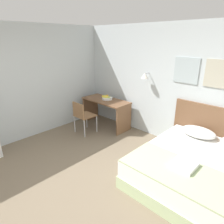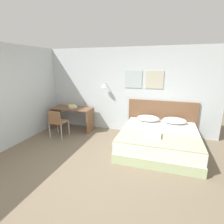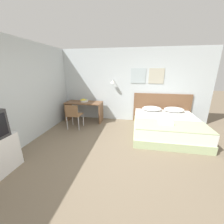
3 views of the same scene
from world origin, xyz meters
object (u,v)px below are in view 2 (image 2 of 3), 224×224
at_px(folded_towel_near_foot, 154,135).
at_px(desk, 72,114).
at_px(pillow_left, 148,118).
at_px(fruit_bowl, 73,106).
at_px(desk_chair, 57,121).
at_px(pillow_right, 174,121).
at_px(headboard, 161,118).
at_px(bed, 159,140).
at_px(throw_blanket, 158,140).

xyz_separation_m(folded_towel_near_foot, desk, (-2.75, 1.09, -0.03)).
height_order(pillow_left, fruit_bowl, fruit_bowl).
relative_size(desk, desk_chair, 1.60).
relative_size(pillow_right, fruit_bowl, 2.28).
bearing_deg(desk_chair, headboard, 21.25).
distance_m(headboard, desk, 2.88).
bearing_deg(headboard, bed, -90.00).
xyz_separation_m(folded_towel_near_foot, desk_chair, (-2.83, 0.33, -0.05)).
height_order(pillow_left, folded_towel_near_foot, pillow_left).
bearing_deg(desk, headboard, 7.63).
bearing_deg(fruit_bowl, desk, -82.21).
distance_m(bed, folded_towel_near_foot, 0.55).
height_order(bed, pillow_left, pillow_left).
distance_m(throw_blanket, fruit_bowl, 3.15).
bearing_deg(desk, fruit_bowl, 97.79).
height_order(folded_towel_near_foot, desk, desk).
xyz_separation_m(pillow_left, throw_blanket, (0.37, -1.32, -0.07)).
distance_m(folded_towel_near_foot, desk_chair, 2.85).
bearing_deg(fruit_bowl, pillow_right, 0.66).
relative_size(folded_towel_near_foot, desk, 0.26).
height_order(pillow_right, desk_chair, desk_chair).
distance_m(desk, fruit_bowl, 0.26).
distance_m(desk, desk_chair, 0.76).
xyz_separation_m(pillow_left, desk, (-2.49, -0.09, -0.06)).
xyz_separation_m(desk, fruit_bowl, (-0.01, 0.05, 0.26)).
bearing_deg(pillow_right, folded_towel_near_foot, -112.24).
bearing_deg(bed, desk, 167.16).
bearing_deg(desk_chair, pillow_right, 14.33).
bearing_deg(pillow_right, desk_chair, -165.67).
bearing_deg(headboard, fruit_bowl, -173.34).
bearing_deg(bed, desk_chair, -177.89).
relative_size(folded_towel_near_foot, fruit_bowl, 1.22).
height_order(throw_blanket, folded_towel_near_foot, folded_towel_near_foot).
bearing_deg(headboard, desk, -172.37).
xyz_separation_m(pillow_right, folded_towel_near_foot, (-0.48, -1.18, -0.03)).
height_order(pillow_right, folded_towel_near_foot, pillow_right).
height_order(desk, desk_chair, desk_chair).
relative_size(pillow_left, desk, 0.49).
height_order(bed, folded_towel_near_foot, folded_towel_near_foot).
bearing_deg(folded_towel_near_foot, desk, 158.29).
bearing_deg(pillow_right, bed, -116.67).
distance_m(bed, fruit_bowl, 3.00).
bearing_deg(bed, fruit_bowl, 166.28).
bearing_deg(fruit_bowl, bed, -13.72).
height_order(folded_towel_near_foot, desk_chair, desk_chair).
bearing_deg(fruit_bowl, folded_towel_near_foot, -22.52).
relative_size(headboard, pillow_left, 3.07).
height_order(pillow_left, desk, desk).
relative_size(throw_blanket, fruit_bowl, 6.39).
xyz_separation_m(desk, desk_chair, (-0.08, -0.76, -0.02)).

